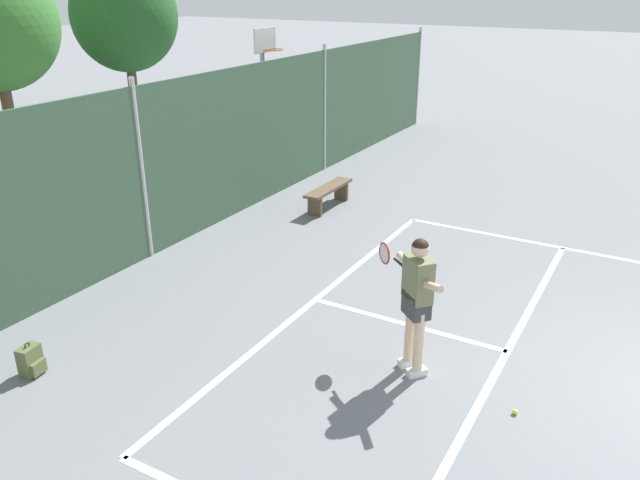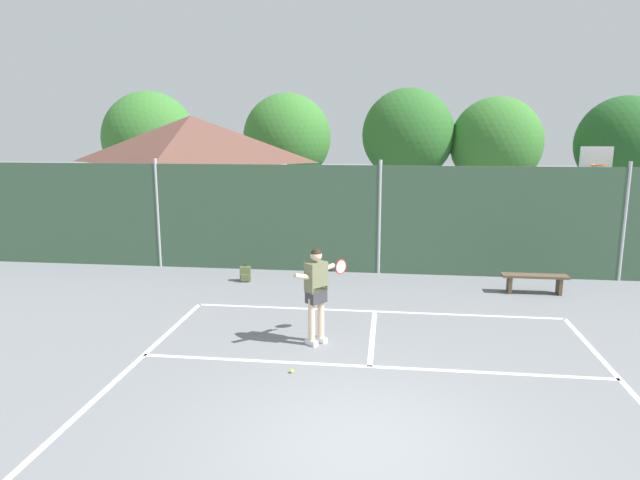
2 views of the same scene
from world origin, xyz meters
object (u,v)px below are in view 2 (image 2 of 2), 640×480
at_px(basketball_hoop, 593,189).
at_px(tennis_player, 317,287).
at_px(tennis_ball, 292,371).
at_px(courtside_bench, 535,279).
at_px(backpack_olive, 245,274).

bearing_deg(basketball_hoop, tennis_player, -135.32).
xyz_separation_m(tennis_player, tennis_ball, (-0.24, -1.39, -1.08)).
distance_m(tennis_ball, courtside_bench, 7.49).
distance_m(basketball_hoop, tennis_ball, 11.55).
height_order(tennis_ball, courtside_bench, courtside_bench).
height_order(tennis_player, tennis_ball, tennis_player).
xyz_separation_m(basketball_hoop, tennis_player, (-7.21, -7.13, -1.20)).
relative_size(basketball_hoop, tennis_player, 1.91).
relative_size(tennis_player, tennis_ball, 28.10).
bearing_deg(tennis_ball, tennis_player, 80.18).
bearing_deg(tennis_player, tennis_ball, -99.82).
distance_m(tennis_player, backpack_olive, 4.97).
height_order(tennis_ball, backpack_olive, backpack_olive).
distance_m(tennis_ball, backpack_olive, 6.03).
height_order(basketball_hoop, courtside_bench, basketball_hoop).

